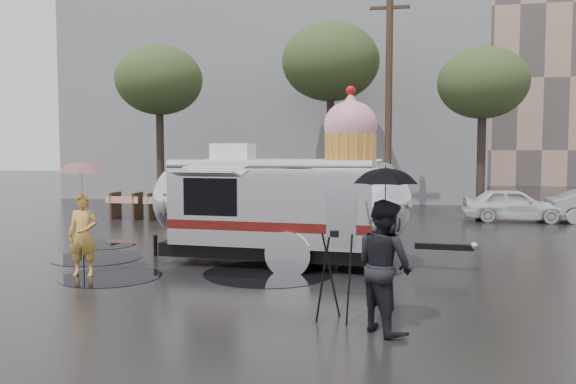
% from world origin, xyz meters
% --- Properties ---
extents(ground, '(120.00, 120.00, 0.00)m').
position_xyz_m(ground, '(0.00, 0.00, 0.00)').
color(ground, black).
rests_on(ground, ground).
extents(puddles, '(8.78, 5.77, 0.01)m').
position_xyz_m(puddles, '(-0.98, 2.78, 0.01)').
color(puddles, black).
rests_on(puddles, ground).
extents(grey_building, '(22.00, 12.00, 13.00)m').
position_xyz_m(grey_building, '(-4.00, 24.00, 6.50)').
color(grey_building, slate).
rests_on(grey_building, ground).
extents(utility_pole, '(1.60, 0.28, 9.00)m').
position_xyz_m(utility_pole, '(2.50, 14.00, 4.62)').
color(utility_pole, '#473323').
rests_on(utility_pole, ground).
extents(tree_left, '(3.64, 3.64, 6.95)m').
position_xyz_m(tree_left, '(-7.00, 13.00, 5.48)').
color(tree_left, '#382D26').
rests_on(tree_left, ground).
extents(tree_mid, '(4.20, 4.20, 8.03)m').
position_xyz_m(tree_mid, '(0.00, 15.00, 6.34)').
color(tree_mid, '#382D26').
rests_on(tree_mid, ground).
extents(tree_right, '(3.36, 3.36, 6.42)m').
position_xyz_m(tree_right, '(6.00, 13.00, 5.06)').
color(tree_right, '#382D26').
rests_on(tree_right, ground).
extents(barricade_row, '(4.30, 0.80, 1.00)m').
position_xyz_m(barricade_row, '(-5.55, 9.96, 0.52)').
color(barricade_row, '#473323').
rests_on(barricade_row, ground).
extents(airstream_trailer, '(7.40, 2.93, 3.99)m').
position_xyz_m(airstream_trailer, '(0.39, 2.95, 1.40)').
color(airstream_trailer, silver).
rests_on(airstream_trailer, ground).
extents(person_left, '(0.66, 0.50, 1.65)m').
position_xyz_m(person_left, '(-3.29, 0.84, 0.83)').
color(person_left, gold).
rests_on(person_left, ground).
extents(umbrella_pink, '(1.14, 1.14, 2.33)m').
position_xyz_m(umbrella_pink, '(-3.29, 0.84, 1.94)').
color(umbrella_pink, pink).
rests_on(umbrella_pink, ground).
extents(person_right, '(0.94, 0.99, 1.84)m').
position_xyz_m(person_right, '(2.74, -1.59, 0.92)').
color(person_right, black).
rests_on(person_right, ground).
extents(umbrella_black, '(1.11, 1.11, 2.30)m').
position_xyz_m(umbrella_black, '(2.74, -1.59, 1.93)').
color(umbrella_black, black).
rests_on(umbrella_black, ground).
extents(tripod, '(0.53, 0.55, 1.35)m').
position_xyz_m(tripod, '(2.01, -1.26, 0.77)').
color(tripod, black).
rests_on(tripod, ground).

